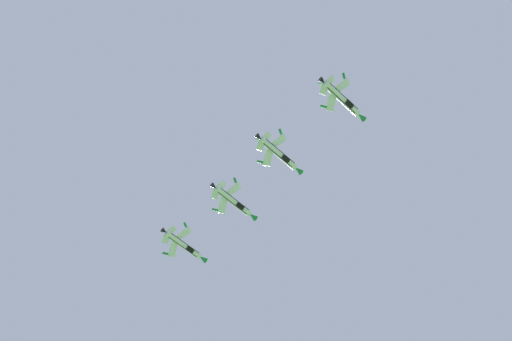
% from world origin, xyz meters
% --- Properties ---
extents(fighter_jet_lead, '(14.54, 10.38, 6.14)m').
position_xyz_m(fighter_jet_lead, '(5.81, 115.38, 146.93)').
color(fighter_jet_lead, silver).
extents(fighter_jet_left_wing, '(14.54, 10.33, 6.31)m').
position_xyz_m(fighter_jet_left_wing, '(15.67, 97.45, 146.76)').
color(fighter_jet_left_wing, silver).
extents(fighter_jet_right_wing, '(14.54, 10.28, 6.45)m').
position_xyz_m(fighter_jet_right_wing, '(23.35, 80.37, 146.96)').
color(fighter_jet_right_wing, silver).
extents(fighter_jet_left_outer, '(14.54, 10.31, 6.36)m').
position_xyz_m(fighter_jet_left_outer, '(34.58, 62.86, 149.42)').
color(fighter_jet_left_outer, silver).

